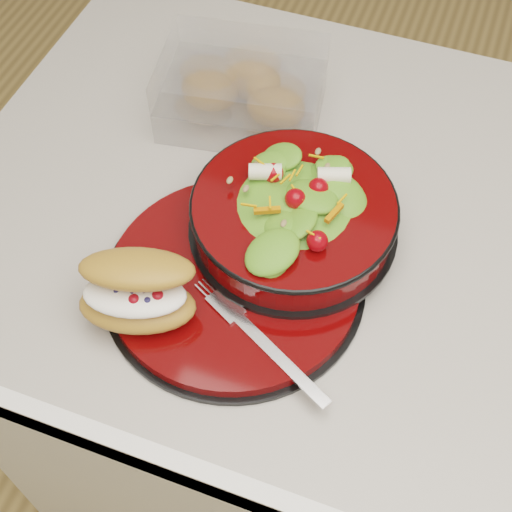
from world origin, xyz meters
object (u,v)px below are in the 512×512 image
(dinner_plate, at_px, (234,280))
(pastry_box, at_px, (243,89))
(fork, at_px, (263,342))
(salad_bowl, at_px, (294,210))
(island_counter, at_px, (380,393))
(croissant, at_px, (138,291))

(dinner_plate, xyz_separation_m, pastry_box, (-0.09, 0.27, 0.03))
(dinner_plate, relative_size, fork, 1.82)
(dinner_plate, distance_m, fork, 0.09)
(salad_bowl, xyz_separation_m, pastry_box, (-0.13, 0.19, -0.01))
(island_counter, bearing_deg, pastry_box, 156.21)
(island_counter, bearing_deg, dinner_plate, -145.33)
(croissant, height_order, pastry_box, croissant)
(island_counter, distance_m, croissant, 0.62)
(salad_bowl, height_order, pastry_box, salad_bowl)
(dinner_plate, bearing_deg, salad_bowl, 63.71)
(island_counter, height_order, dinner_plate, dinner_plate)
(fork, bearing_deg, salad_bowl, 34.73)
(island_counter, distance_m, pastry_box, 0.59)
(salad_bowl, height_order, croissant, salad_bowl)
(croissant, bearing_deg, fork, -13.99)
(salad_bowl, bearing_deg, fork, -83.31)
(dinner_plate, height_order, croissant, croissant)
(croissant, relative_size, fork, 0.85)
(island_counter, xyz_separation_m, croissant, (-0.28, -0.22, 0.50))
(salad_bowl, bearing_deg, dinner_plate, -116.29)
(island_counter, relative_size, salad_bowl, 4.93)
(salad_bowl, xyz_separation_m, croissant, (-0.12, -0.16, -0.00))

